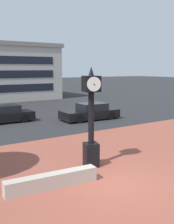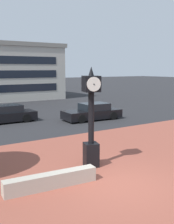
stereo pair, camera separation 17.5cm
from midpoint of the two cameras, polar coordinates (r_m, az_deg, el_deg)
The scene contains 6 objects.
ground_plane at distance 10.08m, azimuth 5.87°, elevation -14.23°, with size 200.00×200.00×0.00m, color #262628.
plaza_brick_paving at distance 11.19m, azimuth 0.72°, elevation -11.76°, with size 44.00×11.04×0.01m, color brown.
planter_wall at distance 9.66m, azimuth -7.60°, elevation -13.69°, with size 3.20×0.40×0.50m, color #ADA393.
street_clock at distance 11.14m, azimuth 0.39°, elevation -1.71°, with size 0.77×0.81×4.02m.
car_street_near at distance 21.77m, azimuth 0.42°, elevation -0.06°, with size 4.63×2.15×1.28m.
car_street_mid at distance 21.44m, azimuth -17.09°, elevation -0.59°, with size 4.61×1.91×1.28m.
Camera 1 is at (-6.11, -6.99, 3.94)m, focal length 45.00 mm.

